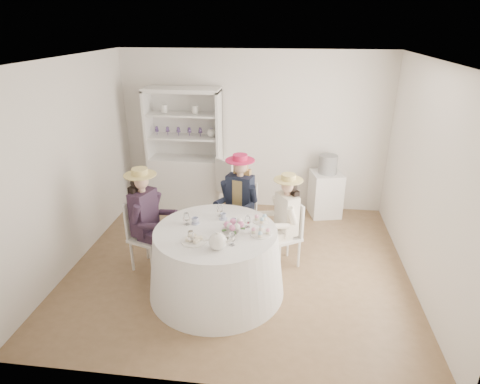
# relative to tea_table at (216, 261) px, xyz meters

# --- Properties ---
(ground) EXTENTS (4.50, 4.50, 0.00)m
(ground) POSITION_rel_tea_table_xyz_m (0.20, 0.58, -0.42)
(ground) COLOR brown
(ground) RESTS_ON ground
(ceiling) EXTENTS (4.50, 4.50, 0.00)m
(ceiling) POSITION_rel_tea_table_xyz_m (0.20, 0.58, 2.28)
(ceiling) COLOR white
(ceiling) RESTS_ON wall_back
(wall_back) EXTENTS (4.50, 0.00, 4.50)m
(wall_back) POSITION_rel_tea_table_xyz_m (0.20, 2.58, 0.93)
(wall_back) COLOR white
(wall_back) RESTS_ON ground
(wall_front) EXTENTS (4.50, 0.00, 4.50)m
(wall_front) POSITION_rel_tea_table_xyz_m (0.20, -1.42, 0.93)
(wall_front) COLOR white
(wall_front) RESTS_ON ground
(wall_left) EXTENTS (0.00, 4.50, 4.50)m
(wall_left) POSITION_rel_tea_table_xyz_m (-2.05, 0.58, 0.93)
(wall_left) COLOR white
(wall_left) RESTS_ON ground
(wall_right) EXTENTS (0.00, 4.50, 4.50)m
(wall_right) POSITION_rel_tea_table_xyz_m (2.45, 0.58, 0.93)
(wall_right) COLOR white
(wall_right) RESTS_ON ground
(tea_table) EXTENTS (1.66, 1.66, 0.84)m
(tea_table) POSITION_rel_tea_table_xyz_m (0.00, 0.00, 0.00)
(tea_table) COLOR white
(tea_table) RESTS_ON ground
(hutch) EXTENTS (1.37, 0.78, 2.11)m
(hutch) POSITION_rel_tea_table_xyz_m (-0.95, 2.35, 0.33)
(hutch) COLOR silver
(hutch) RESTS_ON ground
(side_table) EXTENTS (0.59, 0.59, 0.76)m
(side_table) POSITION_rel_tea_table_xyz_m (1.47, 2.33, -0.04)
(side_table) COLOR silver
(side_table) RESTS_ON ground
(hatbox) EXTENTS (0.40, 0.40, 0.31)m
(hatbox) POSITION_rel_tea_table_xyz_m (1.47, 2.33, 0.50)
(hatbox) COLOR black
(hatbox) RESTS_ON side_table
(guest_left) EXTENTS (0.58, 0.54, 1.43)m
(guest_left) POSITION_rel_tea_table_xyz_m (-0.99, 0.38, 0.39)
(guest_left) COLOR silver
(guest_left) RESTS_ON ground
(guest_mid) EXTENTS (0.54, 0.58, 1.43)m
(guest_mid) POSITION_rel_tea_table_xyz_m (0.15, 1.05, 0.40)
(guest_mid) COLOR silver
(guest_mid) RESTS_ON ground
(guest_right) EXTENTS (0.56, 0.52, 1.32)m
(guest_right) POSITION_rel_tea_table_xyz_m (0.80, 0.69, 0.33)
(guest_right) COLOR silver
(guest_right) RESTS_ON ground
(spare_chair) EXTENTS (0.60, 0.60, 1.04)m
(spare_chair) POSITION_rel_tea_table_xyz_m (-0.14, 2.04, 0.14)
(spare_chair) COLOR silver
(spare_chair) RESTS_ON ground
(teacup_a) EXTENTS (0.11, 0.11, 0.07)m
(teacup_a) POSITION_rel_tea_table_xyz_m (-0.27, 0.14, 0.46)
(teacup_a) COLOR white
(teacup_a) RESTS_ON tea_table
(teacup_b) EXTENTS (0.08, 0.08, 0.07)m
(teacup_b) POSITION_rel_tea_table_xyz_m (0.04, 0.30, 0.46)
(teacup_b) COLOR white
(teacup_b) RESTS_ON tea_table
(teacup_c) EXTENTS (0.10, 0.10, 0.06)m
(teacup_c) POSITION_rel_tea_table_xyz_m (0.19, 0.18, 0.45)
(teacup_c) COLOR white
(teacup_c) RESTS_ON tea_table
(flower_bowl) EXTENTS (0.24, 0.24, 0.06)m
(flower_bowl) POSITION_rel_tea_table_xyz_m (0.18, -0.11, 0.45)
(flower_bowl) COLOR white
(flower_bowl) RESTS_ON tea_table
(flower_arrangement) EXTENTS (0.20, 0.20, 0.07)m
(flower_arrangement) POSITION_rel_tea_table_xyz_m (0.21, -0.01, 0.52)
(flower_arrangement) COLOR pink
(flower_arrangement) RESTS_ON tea_table
(table_teapot) EXTENTS (0.28, 0.20, 0.21)m
(table_teapot) POSITION_rel_tea_table_xyz_m (0.10, -0.40, 0.51)
(table_teapot) COLOR white
(table_teapot) RESTS_ON tea_table
(sandwich_plate) EXTENTS (0.29, 0.29, 0.06)m
(sandwich_plate) POSITION_rel_tea_table_xyz_m (-0.19, -0.28, 0.44)
(sandwich_plate) COLOR white
(sandwich_plate) RESTS_ON tea_table
(cupcake_stand) EXTENTS (0.25, 0.25, 0.23)m
(cupcake_stand) POSITION_rel_tea_table_xyz_m (0.53, -0.03, 0.51)
(cupcake_stand) COLOR white
(cupcake_stand) RESTS_ON tea_table
(stemware_set) EXTENTS (0.81, 0.79, 0.15)m
(stemware_set) POSITION_rel_tea_table_xyz_m (0.00, 0.00, 0.50)
(stemware_set) COLOR white
(stemware_set) RESTS_ON tea_table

